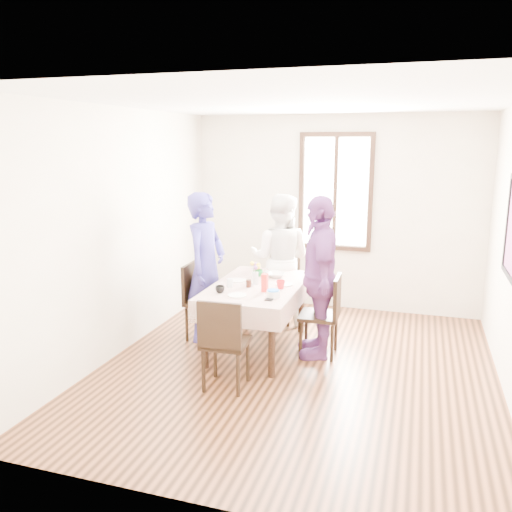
{
  "coord_description": "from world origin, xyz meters",
  "views": [
    {
      "loc": [
        1.14,
        -5.0,
        2.33
      ],
      "look_at": [
        -0.56,
        0.35,
        1.1
      ],
      "focal_mm": 36.72,
      "sensor_mm": 36.0,
      "label": 1
    }
  ],
  "objects_px": {
    "dining_table": "(257,317)",
    "chair_left": "(205,302)",
    "chair_near": "(226,342)",
    "person_right": "(319,277)",
    "person_far": "(280,259)",
    "person_left": "(206,267)",
    "chair_far": "(280,288)",
    "chair_right": "(319,315)"
  },
  "relations": [
    {
      "from": "dining_table",
      "to": "chair_left",
      "type": "distance_m",
      "value": 0.72
    },
    {
      "from": "chair_near",
      "to": "person_right",
      "type": "xyz_separation_m",
      "value": [
        0.68,
        1.05,
        0.44
      ]
    },
    {
      "from": "chair_left",
      "to": "chair_near",
      "type": "bearing_deg",
      "value": 30.27
    },
    {
      "from": "chair_left",
      "to": "person_far",
      "type": "relative_size",
      "value": 0.54
    },
    {
      "from": "chair_left",
      "to": "person_far",
      "type": "distance_m",
      "value": 1.17
    },
    {
      "from": "person_left",
      "to": "person_right",
      "type": "height_order",
      "value": "person_right"
    },
    {
      "from": "chair_far",
      "to": "person_right",
      "type": "distance_m",
      "value": 1.26
    },
    {
      "from": "person_far",
      "to": "person_right",
      "type": "bearing_deg",
      "value": 125.47
    },
    {
      "from": "person_far",
      "to": "chair_far",
      "type": "bearing_deg",
      "value": -90.49
    },
    {
      "from": "chair_right",
      "to": "person_right",
      "type": "bearing_deg",
      "value": 87.99
    },
    {
      "from": "chair_far",
      "to": "person_far",
      "type": "distance_m",
      "value": 0.39
    },
    {
      "from": "chair_left",
      "to": "chair_near",
      "type": "xyz_separation_m",
      "value": [
        0.7,
        -1.14,
        0.0
      ]
    },
    {
      "from": "dining_table",
      "to": "chair_left",
      "type": "relative_size",
      "value": 1.61
    },
    {
      "from": "person_far",
      "to": "person_right",
      "type": "distance_m",
      "value": 1.16
    },
    {
      "from": "chair_far",
      "to": "chair_near",
      "type": "bearing_deg",
      "value": 94.1
    },
    {
      "from": "person_right",
      "to": "chair_far",
      "type": "bearing_deg",
      "value": -160.23
    },
    {
      "from": "chair_left",
      "to": "chair_right",
      "type": "bearing_deg",
      "value": 84.99
    },
    {
      "from": "chair_left",
      "to": "person_left",
      "type": "xyz_separation_m",
      "value": [
        0.02,
        0.0,
        0.43
      ]
    },
    {
      "from": "person_left",
      "to": "person_far",
      "type": "relative_size",
      "value": 1.04
    },
    {
      "from": "dining_table",
      "to": "person_right",
      "type": "xyz_separation_m",
      "value": [
        0.68,
        0.05,
        0.52
      ]
    },
    {
      "from": "person_far",
      "to": "person_right",
      "type": "xyz_separation_m",
      "value": [
        0.68,
        -0.94,
        0.05
      ]
    },
    {
      "from": "chair_far",
      "to": "person_left",
      "type": "relative_size",
      "value": 0.52
    },
    {
      "from": "chair_left",
      "to": "chair_right",
      "type": "relative_size",
      "value": 1.0
    },
    {
      "from": "chair_left",
      "to": "person_right",
      "type": "height_order",
      "value": "person_right"
    },
    {
      "from": "chair_near",
      "to": "person_left",
      "type": "distance_m",
      "value": 1.4
    },
    {
      "from": "chair_left",
      "to": "person_left",
      "type": "height_order",
      "value": "person_left"
    },
    {
      "from": "dining_table",
      "to": "person_right",
      "type": "height_order",
      "value": "person_right"
    },
    {
      "from": "dining_table",
      "to": "chair_near",
      "type": "height_order",
      "value": "chair_near"
    },
    {
      "from": "chair_near",
      "to": "person_far",
      "type": "relative_size",
      "value": 0.54
    },
    {
      "from": "chair_right",
      "to": "person_far",
      "type": "distance_m",
      "value": 1.24
    },
    {
      "from": "chair_right",
      "to": "person_far",
      "type": "height_order",
      "value": "person_far"
    },
    {
      "from": "chair_near",
      "to": "person_far",
      "type": "height_order",
      "value": "person_far"
    },
    {
      "from": "dining_table",
      "to": "person_left",
      "type": "xyz_separation_m",
      "value": [
        -0.68,
        0.14,
        0.51
      ]
    },
    {
      "from": "person_left",
      "to": "person_right",
      "type": "bearing_deg",
      "value": -87.4
    },
    {
      "from": "dining_table",
      "to": "person_far",
      "type": "relative_size",
      "value": 0.87
    },
    {
      "from": "chair_right",
      "to": "person_far",
      "type": "bearing_deg",
      "value": 34.69
    },
    {
      "from": "chair_near",
      "to": "person_left",
      "type": "xyz_separation_m",
      "value": [
        -0.68,
        1.14,
        0.43
      ]
    },
    {
      "from": "person_right",
      "to": "chair_left",
      "type": "bearing_deg",
      "value": -109.44
    },
    {
      "from": "chair_left",
      "to": "person_left",
      "type": "relative_size",
      "value": 0.52
    },
    {
      "from": "chair_left",
      "to": "chair_near",
      "type": "height_order",
      "value": "same"
    },
    {
      "from": "chair_near",
      "to": "person_right",
      "type": "distance_m",
      "value": 1.33
    },
    {
      "from": "dining_table",
      "to": "chair_far",
      "type": "distance_m",
      "value": 1.01
    }
  ]
}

